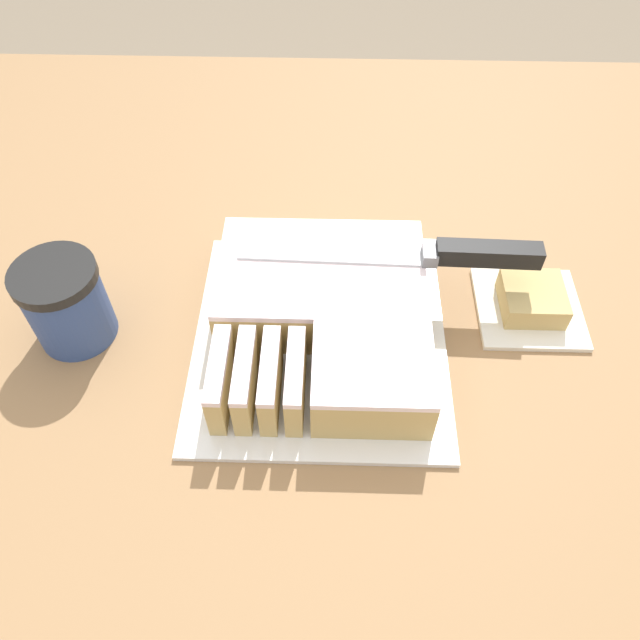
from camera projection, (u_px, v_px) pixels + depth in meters
ground_plane at (294, 567)px, 1.45m from camera, size 8.00×8.00×0.00m
countertop at (285, 480)px, 1.08m from camera, size 1.40×1.10×0.94m
cake_board at (320, 339)px, 0.68m from camera, size 0.27×0.29×0.01m
cake at (325, 316)px, 0.66m from camera, size 0.22×0.24×0.06m
knife at (450, 254)px, 0.66m from camera, size 0.32×0.03×0.02m
coffee_cup at (66, 303)px, 0.65m from camera, size 0.09×0.09×0.10m
paper_napkin at (528, 308)px, 0.71m from camera, size 0.12×0.12×0.01m
brownie at (532, 298)px, 0.69m from camera, size 0.07×0.07×0.03m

